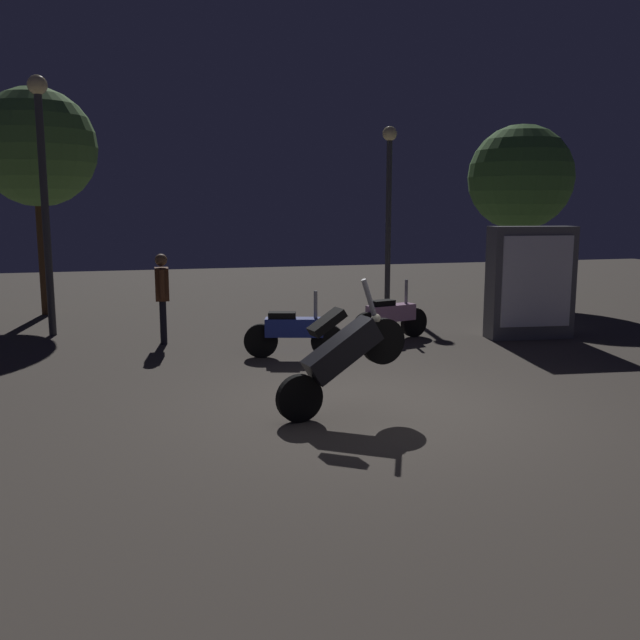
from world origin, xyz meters
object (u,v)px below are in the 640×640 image
at_px(streetlamp_near, 43,173).
at_px(kiosk_billboard, 531,283).
at_px(streetlamp_far, 389,190).
at_px(motorcycle_black_foreground, 342,355).
at_px(motorcycle_blue_parked_right, 294,331).
at_px(motorcycle_pink_parked_left, 391,317).
at_px(person_rider_beside, 162,291).

bearing_deg(streetlamp_near, kiosk_billboard, -16.85).
xyz_separation_m(streetlamp_near, streetlamp_far, (7.82, 2.49, -0.24)).
relative_size(motorcycle_black_foreground, motorcycle_blue_parked_right, 1.02).
height_order(motorcycle_black_foreground, motorcycle_blue_parked_right, motorcycle_black_foreground).
bearing_deg(motorcycle_blue_parked_right, motorcycle_black_foreground, -77.56).
xyz_separation_m(motorcycle_blue_parked_right, streetlamp_far, (3.77, 5.68, 2.41)).
relative_size(motorcycle_pink_parked_left, person_rider_beside, 1.00).
relative_size(streetlamp_far, kiosk_billboard, 2.10).
height_order(streetlamp_far, kiosk_billboard, streetlamp_far).
bearing_deg(streetlamp_far, motorcycle_pink_parked_left, -109.90).
xyz_separation_m(motorcycle_black_foreground, person_rider_beside, (-1.84, 5.08, 0.22)).
bearing_deg(kiosk_billboard, motorcycle_blue_parked_right, 12.97).
relative_size(motorcycle_pink_parked_left, motorcycle_blue_parked_right, 1.00).
height_order(person_rider_beside, streetlamp_far, streetlamp_far).
xyz_separation_m(motorcycle_black_foreground, motorcycle_blue_parked_right, (0.18, 3.28, -0.31)).
distance_m(person_rider_beside, streetlamp_far, 7.21).
height_order(motorcycle_black_foreground, streetlamp_near, streetlamp_near).
relative_size(motorcycle_pink_parked_left, streetlamp_far, 0.37).
bearing_deg(streetlamp_near, motorcycle_blue_parked_right, -38.19).
bearing_deg(motorcycle_blue_parked_right, motorcycle_pink_parked_left, 42.03).
distance_m(motorcycle_black_foreground, kiosk_billboard, 6.20).
height_order(motorcycle_pink_parked_left, person_rider_beside, person_rider_beside).
bearing_deg(kiosk_billboard, motorcycle_black_foreground, 44.54).
xyz_separation_m(person_rider_beside, streetlamp_far, (5.78, 3.88, 1.88)).
bearing_deg(motorcycle_pink_parked_left, motorcycle_blue_parked_right, -169.47).
distance_m(motorcycle_pink_parked_left, motorcycle_blue_parked_right, 2.33).
xyz_separation_m(person_rider_beside, kiosk_billboard, (6.70, -1.26, 0.09)).
height_order(motorcycle_black_foreground, kiosk_billboard, kiosk_billboard).
bearing_deg(person_rider_beside, kiosk_billboard, 170.95).
bearing_deg(motorcycle_black_foreground, person_rider_beside, 100.05).
relative_size(motorcycle_blue_parked_right, streetlamp_far, 0.37).
height_order(motorcycle_pink_parked_left, streetlamp_near, streetlamp_near).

